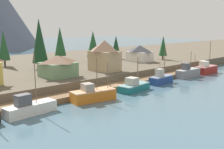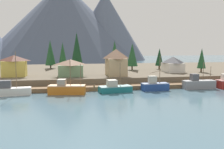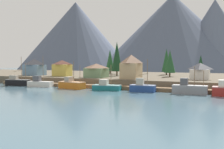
% 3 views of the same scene
% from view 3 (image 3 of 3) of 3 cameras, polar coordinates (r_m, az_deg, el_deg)
% --- Properties ---
extents(ground_plane, '(400.00, 400.00, 1.00)m').
position_cam_3_polar(ground_plane, '(91.48, 4.34, -2.35)').
color(ground_plane, '#476675').
extents(dock, '(80.00, 4.00, 1.60)m').
position_cam_3_polar(dock, '(74.76, -0.33, -2.77)').
color(dock, brown).
rests_on(dock, ground_plane).
extents(shoreline_bank, '(400.00, 56.00, 2.50)m').
position_cam_3_polar(shoreline_bank, '(102.68, 6.61, -0.80)').
color(shoreline_bank, brown).
rests_on(shoreline_bank, ground_plane).
extents(mountain_west_peak, '(100.81, 100.81, 59.83)m').
position_cam_3_polar(mountain_west_peak, '(232.48, -8.02, 8.37)').
color(mountain_west_peak, '#4C566B').
rests_on(mountain_west_peak, ground_plane).
extents(mountain_central_peak, '(128.36, 128.36, 63.87)m').
position_cam_3_polar(mountain_central_peak, '(225.00, 13.26, 9.02)').
color(mountain_central_peak, '#4C566B').
rests_on(mountain_central_peak, ground_plane).
extents(mountain_east_peak, '(66.06, 66.06, 54.58)m').
position_cam_3_polar(mountain_east_peak, '(211.85, 21.73, 8.01)').
color(mountain_east_peak, slate).
rests_on(mountain_east_peak, ground_plane).
extents(fishing_boat_black, '(8.42, 3.41, 9.45)m').
position_cam_3_polar(fishing_boat_black, '(89.61, -20.21, -1.53)').
color(fishing_boat_black, black).
rests_on(fishing_boat_black, ground_plane).
extents(fishing_boat_white, '(8.36, 3.11, 9.66)m').
position_cam_3_polar(fishing_boat_white, '(83.66, -15.68, -1.86)').
color(fishing_boat_white, silver).
rests_on(fishing_boat_white, ground_plane).
extents(fishing_boat_orange, '(8.56, 4.26, 7.91)m').
position_cam_3_polar(fishing_boat_orange, '(76.02, -8.94, -2.19)').
color(fishing_boat_orange, '#CC6B1E').
rests_on(fishing_boat_orange, ground_plane).
extents(fishing_boat_teal, '(7.92, 3.92, 7.00)m').
position_cam_3_polar(fishing_boat_teal, '(70.72, -1.26, -2.69)').
color(fishing_boat_teal, '#196B70').
rests_on(fishing_boat_teal, ground_plane).
extents(fishing_boat_blue, '(6.66, 2.75, 8.50)m').
position_cam_3_polar(fishing_boat_blue, '(67.63, 6.74, -2.83)').
color(fishing_boat_blue, navy).
rests_on(fishing_boat_blue, ground_plane).
extents(fishing_boat_grey, '(8.20, 2.46, 6.76)m').
position_cam_3_polar(fishing_boat_grey, '(65.26, 16.72, -3.04)').
color(fishing_boat_grey, gray).
rests_on(fishing_boat_grey, ground_plane).
extents(house_tan, '(5.46, 7.19, 7.51)m').
position_cam_3_polar(house_tan, '(80.73, 4.29, 1.80)').
color(house_tan, tan).
rests_on(house_tan, shoreline_bank).
extents(house_white, '(5.58, 7.35, 5.00)m').
position_cam_3_polar(house_white, '(82.47, 18.94, 0.78)').
color(house_white, silver).
rests_on(house_white, shoreline_bank).
extents(house_yellow, '(6.42, 4.64, 5.87)m').
position_cam_3_polar(house_yellow, '(96.22, -10.98, 1.44)').
color(house_yellow, gold).
rests_on(house_yellow, shoreline_bank).
extents(house_green, '(6.94, 6.57, 4.68)m').
position_cam_3_polar(house_green, '(86.72, -3.47, 0.93)').
color(house_green, '#6B8E66').
rests_on(house_green, shoreline_bank).
extents(house_blue, '(7.37, 6.12, 6.41)m').
position_cam_3_polar(house_blue, '(104.25, -16.79, 1.64)').
color(house_blue, '#6689A8').
rests_on(house_blue, shoreline_bank).
extents(conifer_near_left, '(3.76, 3.76, 10.55)m').
position_cam_3_polar(conifer_near_left, '(105.94, 11.96, 3.12)').
color(conifer_near_left, '#4C3823').
rests_on(conifer_near_left, shoreline_bank).
extents(conifer_near_right, '(3.00, 3.00, 9.80)m').
position_cam_3_polar(conifer_near_right, '(108.51, 1.11, 3.11)').
color(conifer_near_right, '#4C3823').
rests_on(conifer_near_right, shoreline_bank).
extents(conifer_mid_left, '(3.89, 3.89, 10.62)m').
position_cam_3_polar(conifer_mid_left, '(113.07, -0.44, 3.20)').
color(conifer_mid_left, '#4C3823').
rests_on(conifer_mid_left, shoreline_bank).
extents(conifer_back_left, '(3.88, 3.88, 9.38)m').
position_cam_3_polar(conifer_back_left, '(93.15, 12.70, 2.83)').
color(conifer_back_left, '#4C3823').
rests_on(conifer_back_left, shoreline_bank).
extents(conifer_back_right, '(2.89, 2.89, 7.62)m').
position_cam_3_polar(conifer_back_right, '(92.25, 19.03, 2.18)').
color(conifer_back_right, '#4C3823').
rests_on(conifer_back_right, shoreline_bank).
extents(conifer_centre, '(4.00, 4.00, 12.81)m').
position_cam_3_polar(conifer_centre, '(96.54, 1.09, 4.02)').
color(conifer_centre, '#4C3823').
rests_on(conifer_centre, shoreline_bank).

